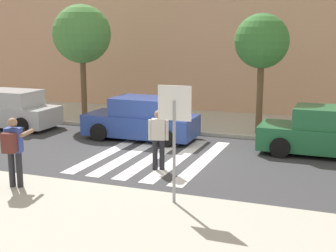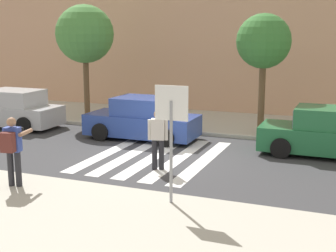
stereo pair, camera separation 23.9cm
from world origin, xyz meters
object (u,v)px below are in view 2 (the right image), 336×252
Objects in this scene: parked_car_blue at (143,119)px; street_tree_west at (85,34)px; parked_car_silver at (13,110)px; stop_sign at (171,118)px; pedestrian_crossing at (158,136)px; photographer_with_backpack at (12,146)px; street_tree_center at (264,42)px; parked_car_green at (327,133)px.

street_tree_west is (-3.71, 2.18, 3.04)m from parked_car_blue.
parked_car_silver is at bearing -135.39° from street_tree_west.
stop_sign is 11.25m from parked_car_silver.
pedestrian_crossing is at bearing -44.23° from street_tree_west.
photographer_with_backpack is 8.43m from parked_car_silver.
photographer_with_backpack is at bearing -118.09° from street_tree_center.
parked_car_silver is at bearing 147.23° from stop_sign.
parked_car_silver and parked_car_blue have the same top height.
street_tree_center reaches higher than stop_sign.
parked_car_green is (12.35, 0.00, 0.00)m from parked_car_silver.
street_tree_center reaches higher than photographer_with_backpack.
stop_sign reaches higher than pedestrian_crossing.
street_tree_west is at bearing 44.61° from parked_car_silver.
parked_car_blue is 5.20m from street_tree_center.
parked_car_blue is 0.93× the size of street_tree_center.
photographer_with_backpack is 9.50m from parked_car_green.
stop_sign is 11.06m from street_tree_west.
pedestrian_crossing is 8.65m from parked_car_silver.
pedestrian_crossing reaches higher than parked_car_green.
photographer_with_backpack is at bearing -174.15° from stop_sign.
stop_sign is 8.11m from street_tree_center.
pedestrian_crossing reaches higher than parked_car_blue.
photographer_with_backpack is 0.42× the size of parked_car_silver.
parked_car_green is 0.84× the size of street_tree_west.
pedestrian_crossing is 0.39× the size of street_tree_center.
parked_car_green is (6.43, -0.00, 0.00)m from parked_car_blue.
street_tree_west is at bearing 167.84° from parked_car_green.
parked_car_silver is at bearing -169.02° from street_tree_center.
street_tree_west is (-7.18, 8.23, 1.71)m from stop_sign.
stop_sign is 3.20m from pedestrian_crossing.
street_tree_center is (7.65, -0.27, -0.25)m from street_tree_west.
street_tree_west reaches higher than parked_car_silver.
parked_car_green is at bearing 42.91° from photographer_with_backpack.
parked_car_blue is at bearing -30.52° from street_tree_west.
parked_car_green is 10.80m from street_tree_west.
pedestrian_crossing is at bearing -23.16° from parked_car_silver.
stop_sign is 1.52× the size of photographer_with_backpack.
photographer_with_backpack is 1.00× the size of pedestrian_crossing.
pedestrian_crossing is 5.56m from parked_car_green.
pedestrian_crossing is at bearing -142.28° from parked_car_green.
photographer_with_backpack is 0.35× the size of street_tree_west.
parked_car_silver is 1.00× the size of parked_car_blue.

